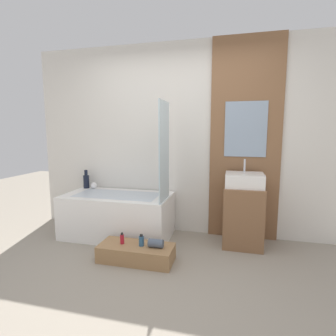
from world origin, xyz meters
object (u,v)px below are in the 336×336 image
object	(u,v)px
bathtub	(118,215)
vase_tall_dark	(86,181)
sink	(244,180)
wooden_step_bench	(136,253)
bottle_soap_primary	(122,239)
bottle_soap_secondary	(141,241)
vase_round_light	(94,185)

from	to	relation	value
bathtub	vase_tall_dark	distance (m)	0.79
sink	vase_tall_dark	distance (m)	2.27
wooden_step_bench	bottle_soap_primary	world-z (taller)	bottle_soap_primary
bottle_soap_primary	bottle_soap_secondary	bearing A→B (deg)	0.00
sink	bottle_soap_secondary	size ratio (longest dim) A/B	3.52
wooden_step_bench	bottle_soap_secondary	xyz separation A→B (m)	(0.06, 0.00, 0.15)
vase_round_light	bottle_soap_secondary	bearing A→B (deg)	-39.59
sink	vase_tall_dark	size ratio (longest dim) A/B	1.65
bathtub	sink	world-z (taller)	sink
sink	vase_tall_dark	bearing A→B (deg)	175.95
wooden_step_bench	vase_round_light	size ratio (longest dim) A/B	8.97
wooden_step_bench	vase_tall_dark	bearing A→B (deg)	141.84
bathtub	wooden_step_bench	xyz separation A→B (m)	(0.49, -0.61, -0.20)
sink	vase_round_light	world-z (taller)	sink
vase_tall_dark	sink	bearing A→B (deg)	-4.05
vase_round_light	wooden_step_bench	bearing A→B (deg)	-41.29
bathtub	wooden_step_bench	size ratio (longest dim) A/B	1.74
wooden_step_bench	bottle_soap_secondary	bearing A→B (deg)	0.00
wooden_step_bench	bathtub	bearing A→B (deg)	129.12
bathtub	bottle_soap_secondary	xyz separation A→B (m)	(0.55, -0.61, -0.05)
wooden_step_bench	vase_round_light	world-z (taller)	vase_round_light
wooden_step_bench	vase_tall_dark	distance (m)	1.54
wooden_step_bench	vase_round_light	xyz separation A→B (m)	(-0.99, 0.87, 0.53)
wooden_step_bench	vase_round_light	distance (m)	1.42
vase_round_light	bottle_soap_primary	world-z (taller)	vase_round_light
vase_tall_dark	bottle_soap_primary	xyz separation A→B (m)	(0.95, -0.88, -0.45)
bottle_soap_secondary	vase_tall_dark	bearing A→B (deg)	143.33
bathtub	vase_round_light	world-z (taller)	vase_round_light
vase_tall_dark	vase_round_light	distance (m)	0.14
sink	bottle_soap_primary	xyz separation A→B (m)	(-1.31, -0.72, -0.59)
bathtub	sink	bearing A→B (deg)	3.87
sink	bottle_soap_secondary	distance (m)	1.42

